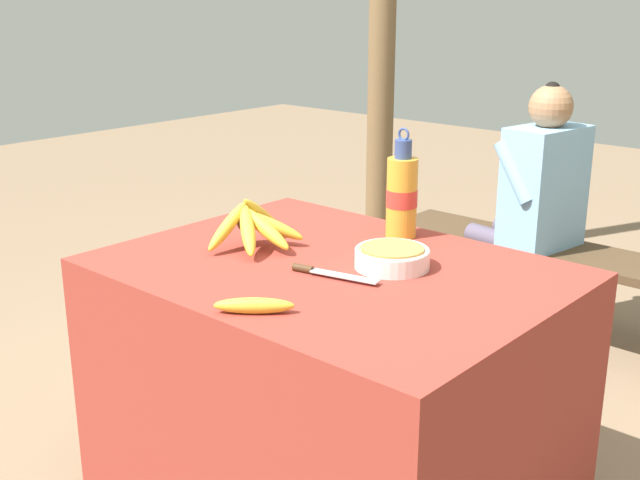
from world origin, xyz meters
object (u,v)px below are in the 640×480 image
(wooden_bench, at_px, (560,264))
(support_post_near, at_px, (383,12))
(loose_banana_front, at_px, (254,306))
(seated_vendor, at_px, (534,195))
(knife, at_px, (323,272))
(serving_bowl, at_px, (392,256))
(water_bottle, at_px, (402,195))
(banana_bunch_ripe, at_px, (255,225))

(wooden_bench, relative_size, support_post_near, 0.57)
(loose_banana_front, height_order, seated_vendor, seated_vendor)
(loose_banana_front, distance_m, knife, 0.29)
(serving_bowl, height_order, knife, serving_bowl)
(water_bottle, xyz_separation_m, wooden_bench, (-0.02, 1.16, -0.51))
(knife, height_order, support_post_near, support_post_near)
(support_post_near, bearing_deg, loose_banana_front, -59.12)
(knife, relative_size, seated_vendor, 0.22)
(serving_bowl, bearing_deg, banana_bunch_ripe, -162.40)
(seated_vendor, bearing_deg, serving_bowl, 111.18)
(seated_vendor, bearing_deg, knife, 106.56)
(wooden_bench, height_order, seated_vendor, seated_vendor)
(banana_bunch_ripe, distance_m, loose_banana_front, 0.47)
(serving_bowl, height_order, water_bottle, water_bottle)
(banana_bunch_ripe, bearing_deg, loose_banana_front, -44.26)
(banana_bunch_ripe, xyz_separation_m, support_post_near, (-0.92, 1.77, 0.52))
(loose_banana_front, distance_m, seated_vendor, 1.85)
(seated_vendor, bearing_deg, loose_banana_front, 106.86)
(loose_banana_front, relative_size, seated_vendor, 0.15)
(loose_banana_front, distance_m, support_post_near, 2.51)
(loose_banana_front, bearing_deg, water_bottle, 98.37)
(knife, relative_size, wooden_bench, 0.16)
(wooden_bench, bearing_deg, knife, -87.19)
(serving_bowl, distance_m, seated_vendor, 1.41)
(serving_bowl, height_order, wooden_bench, serving_bowl)
(wooden_bench, bearing_deg, water_bottle, -88.88)
(banana_bunch_ripe, xyz_separation_m, seated_vendor, (0.09, 1.50, -0.18))
(wooden_bench, bearing_deg, serving_bowl, -83.11)
(banana_bunch_ripe, distance_m, wooden_bench, 1.60)
(knife, height_order, seated_vendor, seated_vendor)
(water_bottle, distance_m, support_post_near, 1.88)
(seated_vendor, bearing_deg, support_post_near, -6.12)
(wooden_bench, bearing_deg, seated_vendor, -168.89)
(seated_vendor, bearing_deg, banana_bunch_ripe, 95.71)
(water_bottle, height_order, support_post_near, support_post_near)
(banana_bunch_ripe, distance_m, knife, 0.30)
(serving_bowl, distance_m, water_bottle, 0.30)
(serving_bowl, height_order, loose_banana_front, serving_bowl)
(serving_bowl, xyz_separation_m, wooden_bench, (-0.17, 1.40, -0.42))
(loose_banana_front, xyz_separation_m, knife, (-0.05, 0.28, -0.01))
(water_bottle, xyz_separation_m, support_post_near, (-1.15, 1.41, 0.46))
(seated_vendor, relative_size, support_post_near, 0.41)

